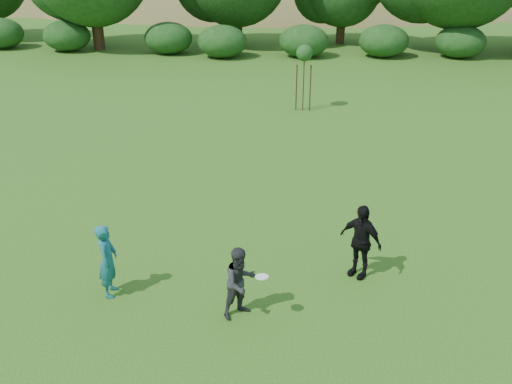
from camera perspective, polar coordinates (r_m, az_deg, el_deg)
ground at (r=12.57m, az=-1.45°, el=-10.28°), size 120.00×120.00×0.00m
player_teal at (r=12.58m, az=-14.61°, el=-6.63°), size 0.47×0.65×1.67m
player_grey at (r=11.59m, az=-1.56°, el=-9.02°), size 0.95×0.93×1.55m
player_black at (r=13.01m, az=10.39°, el=-4.84°), size 1.10×0.95×1.77m
frisbee at (r=11.22m, az=0.59°, el=-8.48°), size 0.27×0.27×0.06m
sapling at (r=24.89m, az=4.87°, el=13.50°), size 0.70×0.70×2.85m
hillside at (r=80.99m, az=4.53°, el=10.89°), size 150.00×72.00×52.00m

